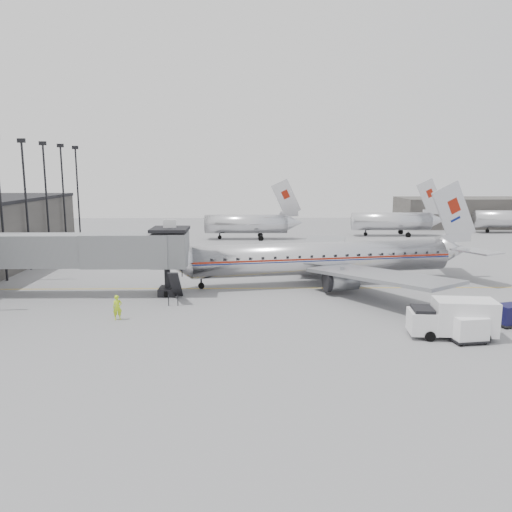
{
  "coord_description": "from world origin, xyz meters",
  "views": [
    {
      "loc": [
        -1.66,
        -42.63,
        11.72
      ],
      "look_at": [
        -0.86,
        6.51,
        3.2
      ],
      "focal_mm": 35.0,
      "sensor_mm": 36.0,
      "label": 1
    }
  ],
  "objects": [
    {
      "name": "airliner",
      "position": [
        6.66,
        8.24,
        2.68
      ],
      "size": [
        33.43,
        30.71,
        10.65
      ],
      "rotation": [
        0.0,
        0.0,
        0.18
      ],
      "color": "silver",
      "rests_on": "ground"
    },
    {
      "name": "distant_aircraft_near",
      "position": [
        -1.79,
        42.0,
        2.73
      ],
      "size": [
        16.39,
        3.2,
        10.26
      ],
      "color": "silver",
      "rests_on": "ground"
    },
    {
      "name": "baggage_cart_white",
      "position": [
        13.47,
        -10.0,
        0.97
      ],
      "size": [
        2.55,
        2.08,
        1.83
      ],
      "rotation": [
        0.0,
        0.0,
        0.14
      ],
      "color": "white",
      "rests_on": "ground"
    },
    {
      "name": "hangar",
      "position": [
        45.0,
        60.0,
        3.0
      ],
      "size": [
        30.0,
        12.0,
        6.0
      ],
      "primitive_type": "cube",
      "color": "#393734",
      "rests_on": "ground"
    },
    {
      "name": "apron_line",
      "position": [
        3.0,
        6.0,
        0.01
      ],
      "size": [
        60.0,
        0.15,
        0.01
      ],
      "primitive_type": "cube",
      "rotation": [
        0.0,
        0.0,
        1.57
      ],
      "color": "gold",
      "rests_on": "ground"
    },
    {
      "name": "jet_bridge",
      "position": [
        -16.66,
        3.67,
        4.18
      ],
      "size": [
        21.0,
        6.2,
        7.1
      ],
      "color": "slate",
      "rests_on": "ground"
    },
    {
      "name": "ramp_worker",
      "position": [
        -12.0,
        -4.38,
        0.99
      ],
      "size": [
        0.84,
        0.7,
        1.98
      ],
      "primitive_type": "imported",
      "rotation": [
        0.0,
        0.0,
        0.36
      ],
      "color": "#B8E61B",
      "rests_on": "ground"
    },
    {
      "name": "distant_aircraft_mid",
      "position": [
        24.21,
        46.0,
        2.73
      ],
      "size": [
        16.39,
        3.2,
        10.26
      ],
      "color": "silver",
      "rests_on": "ground"
    },
    {
      "name": "service_van",
      "position": [
        12.78,
        -9.01,
        1.44
      ],
      "size": [
        6.06,
        2.89,
        2.75
      ],
      "rotation": [
        0.0,
        0.0,
        -0.12
      ],
      "color": "silver",
      "rests_on": "ground"
    },
    {
      "name": "floodlight_masts",
      "position": [
        -27.5,
        13.0,
        8.36
      ],
      "size": [
        0.9,
        42.25,
        15.25
      ],
      "color": "black",
      "rests_on": "ground"
    },
    {
      "name": "baggage_cart_navy",
      "position": [
        18.22,
        -6.41,
        0.87
      ],
      "size": [
        2.44,
        2.11,
        1.63
      ],
      "rotation": [
        0.0,
        0.0,
        0.29
      ],
      "color": "black",
      "rests_on": "ground"
    },
    {
      "name": "ground",
      "position": [
        0.0,
        0.0,
        0.0
      ],
      "size": [
        160.0,
        160.0,
        0.0
      ],
      "primitive_type": "plane",
      "color": "slate",
      "rests_on": "ground"
    }
  ]
}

